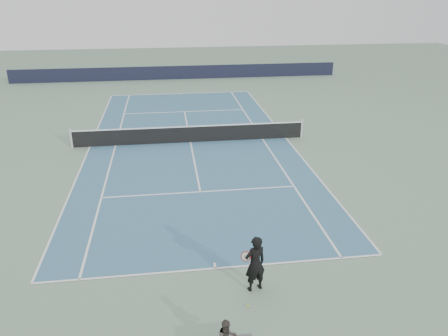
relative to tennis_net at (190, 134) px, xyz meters
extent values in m
plane|color=slate|center=(0.00, 0.00, -0.50)|extent=(80.00, 80.00, 0.00)
cube|color=#386584|center=(0.00, 0.00, -0.50)|extent=(10.97, 23.77, 0.01)
cylinder|color=silver|center=(-6.40, 0.00, 0.03)|extent=(0.10, 0.10, 1.07)
cylinder|color=silver|center=(6.40, 0.00, 0.03)|extent=(0.10, 0.10, 1.07)
cube|color=black|center=(0.00, 0.00, -0.04)|extent=(12.80, 0.03, 0.90)
cube|color=white|center=(0.00, 0.00, 0.43)|extent=(12.80, 0.04, 0.06)
cube|color=black|center=(0.00, 17.88, 0.10)|extent=(30.00, 0.25, 1.20)
imported|color=black|center=(1.01, -13.00, 0.37)|extent=(0.77, 0.65, 1.75)
torus|color=maroon|center=(0.73, -13.05, 0.68)|extent=(0.34, 0.18, 0.36)
cylinder|color=white|center=(0.73, -13.05, 0.68)|extent=(0.29, 0.14, 0.32)
cylinder|color=white|center=(0.85, -13.02, 0.42)|extent=(0.08, 0.13, 0.27)
sphere|color=#C0DC2D|center=(0.67, -13.74, -0.47)|extent=(0.07, 0.07, 0.07)
camera|label=1|loc=(-1.27, -23.11, 7.67)|focal=35.00mm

